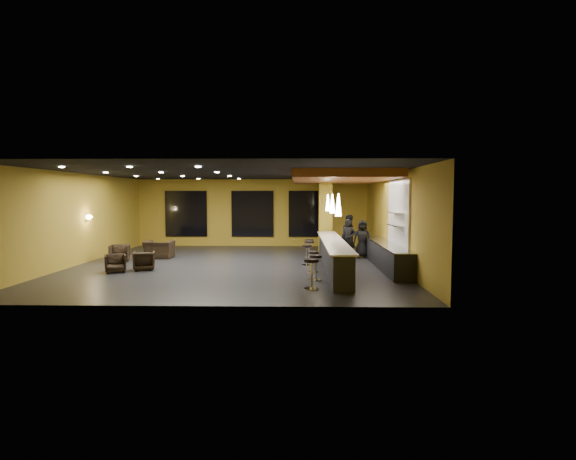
{
  "coord_description": "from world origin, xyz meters",
  "views": [
    {
      "loc": [
        2.4,
        -17.01,
        2.63
      ],
      "look_at": [
        2.0,
        0.5,
        1.3
      ],
      "focal_mm": 28.0,
      "sensor_mm": 36.0,
      "label": 1
    }
  ],
  "objects_px": {
    "staff_c": "(362,239)",
    "prep_counter": "(386,256)",
    "armchair_c": "(120,253)",
    "bar_stool_1": "(316,264)",
    "bar_stool_5": "(310,245)",
    "armchair_a": "(115,263)",
    "staff_a": "(348,239)",
    "bar_stool_4": "(309,248)",
    "pendant_2": "(328,203)",
    "armchair_b": "(144,261)",
    "bar_counter": "(333,255)",
    "bar_stool_3": "(307,252)",
    "column": "(325,215)",
    "pendant_1": "(332,204)",
    "bar_stool_2": "(314,259)",
    "bar_stool_0": "(311,270)",
    "armchair_d": "(159,250)",
    "pendant_0": "(338,205)",
    "staff_b": "(350,236)"
  },
  "relations": [
    {
      "from": "column",
      "to": "pendant_0",
      "type": "distance_m",
      "value": 6.63
    },
    {
      "from": "bar_stool_2",
      "to": "bar_stool_5",
      "type": "height_order",
      "value": "bar_stool_5"
    },
    {
      "from": "prep_counter",
      "to": "pendant_2",
      "type": "relative_size",
      "value": 8.57
    },
    {
      "from": "bar_counter",
      "to": "armchair_c",
      "type": "relative_size",
      "value": 10.71
    },
    {
      "from": "column",
      "to": "armchair_d",
      "type": "relative_size",
      "value": 3.1
    },
    {
      "from": "pendant_0",
      "to": "armchair_b",
      "type": "distance_m",
      "value": 7.24
    },
    {
      "from": "prep_counter",
      "to": "pendant_2",
      "type": "bearing_deg",
      "value": 128.66
    },
    {
      "from": "armchair_d",
      "to": "armchair_c",
      "type": "bearing_deg",
      "value": 36.68
    },
    {
      "from": "armchair_d",
      "to": "bar_stool_0",
      "type": "bearing_deg",
      "value": 135.45
    },
    {
      "from": "prep_counter",
      "to": "bar_stool_0",
      "type": "bearing_deg",
      "value": -125.63
    },
    {
      "from": "column",
      "to": "armchair_a",
      "type": "height_order",
      "value": "column"
    },
    {
      "from": "pendant_2",
      "to": "armchair_d",
      "type": "relative_size",
      "value": 0.62
    },
    {
      "from": "staff_c",
      "to": "armchair_b",
      "type": "height_order",
      "value": "staff_c"
    },
    {
      "from": "staff_c",
      "to": "bar_stool_0",
      "type": "distance_m",
      "value": 6.93
    },
    {
      "from": "armchair_d",
      "to": "bar_stool_3",
      "type": "height_order",
      "value": "bar_stool_3"
    },
    {
      "from": "pendant_2",
      "to": "staff_a",
      "type": "xyz_separation_m",
      "value": [
        0.82,
        -0.48,
        -1.51
      ]
    },
    {
      "from": "armchair_c",
      "to": "bar_stool_3",
      "type": "relative_size",
      "value": 0.95
    },
    {
      "from": "bar_stool_3",
      "to": "armchair_a",
      "type": "bearing_deg",
      "value": -166.37
    },
    {
      "from": "bar_stool_2",
      "to": "bar_stool_3",
      "type": "height_order",
      "value": "bar_stool_3"
    },
    {
      "from": "pendant_0",
      "to": "bar_stool_3",
      "type": "distance_m",
      "value": 3.49
    },
    {
      "from": "armchair_c",
      "to": "bar_stool_1",
      "type": "xyz_separation_m",
      "value": [
        7.74,
        -3.92,
        0.17
      ]
    },
    {
      "from": "pendant_0",
      "to": "staff_a",
      "type": "xyz_separation_m",
      "value": [
        0.82,
        4.52,
        -1.51
      ]
    },
    {
      "from": "armchair_c",
      "to": "bar_stool_0",
      "type": "xyz_separation_m",
      "value": [
        7.56,
        -5.29,
        0.21
      ]
    },
    {
      "from": "pendant_1",
      "to": "armchair_a",
      "type": "height_order",
      "value": "pendant_1"
    },
    {
      "from": "pendant_2",
      "to": "bar_stool_0",
      "type": "height_order",
      "value": "pendant_2"
    },
    {
      "from": "pendant_2",
      "to": "armchair_b",
      "type": "distance_m",
      "value": 7.77
    },
    {
      "from": "pendant_2",
      "to": "armchair_c",
      "type": "height_order",
      "value": "pendant_2"
    },
    {
      "from": "staff_c",
      "to": "prep_counter",
      "type": "bearing_deg",
      "value": -72.22
    },
    {
      "from": "prep_counter",
      "to": "bar_stool_2",
      "type": "bearing_deg",
      "value": -155.79
    },
    {
      "from": "bar_stool_5",
      "to": "staff_b",
      "type": "bearing_deg",
      "value": -3.05
    },
    {
      "from": "bar_counter",
      "to": "staff_a",
      "type": "relative_size",
      "value": 4.75
    },
    {
      "from": "bar_stool_4",
      "to": "armchair_a",
      "type": "bearing_deg",
      "value": -156.92
    },
    {
      "from": "armchair_c",
      "to": "bar_stool_1",
      "type": "distance_m",
      "value": 8.67
    },
    {
      "from": "bar_counter",
      "to": "prep_counter",
      "type": "height_order",
      "value": "bar_counter"
    },
    {
      "from": "bar_stool_5",
      "to": "armchair_a",
      "type": "bearing_deg",
      "value": -147.58
    },
    {
      "from": "pendant_1",
      "to": "bar_stool_2",
      "type": "relative_size",
      "value": 0.95
    },
    {
      "from": "pendant_1",
      "to": "bar_stool_4",
      "type": "height_order",
      "value": "pendant_1"
    },
    {
      "from": "pendant_2",
      "to": "bar_stool_0",
      "type": "bearing_deg",
      "value": -97.69
    },
    {
      "from": "bar_counter",
      "to": "bar_stool_5",
      "type": "bearing_deg",
      "value": 101.99
    },
    {
      "from": "staff_a",
      "to": "bar_stool_4",
      "type": "height_order",
      "value": "staff_a"
    },
    {
      "from": "bar_stool_4",
      "to": "bar_stool_3",
      "type": "bearing_deg",
      "value": -95.69
    },
    {
      "from": "bar_stool_0",
      "to": "bar_counter",
      "type": "bearing_deg",
      "value": 75.95
    },
    {
      "from": "armchair_c",
      "to": "column",
      "type": "bearing_deg",
      "value": 5.47
    },
    {
      "from": "pendant_0",
      "to": "bar_stool_2",
      "type": "bearing_deg",
      "value": 119.32
    },
    {
      "from": "bar_counter",
      "to": "bar_stool_1",
      "type": "height_order",
      "value": "bar_counter"
    },
    {
      "from": "prep_counter",
      "to": "bar_stool_4",
      "type": "height_order",
      "value": "prep_counter"
    },
    {
      "from": "prep_counter",
      "to": "armchair_a",
      "type": "relative_size",
      "value": 8.74
    },
    {
      "from": "staff_a",
      "to": "column",
      "type": "bearing_deg",
      "value": 118.1
    },
    {
      "from": "bar_counter",
      "to": "bar_stool_3",
      "type": "xyz_separation_m",
      "value": [
        -0.92,
        0.82,
        0.0
      ]
    },
    {
      "from": "prep_counter",
      "to": "bar_stool_5",
      "type": "bearing_deg",
      "value": 132.18
    }
  ]
}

